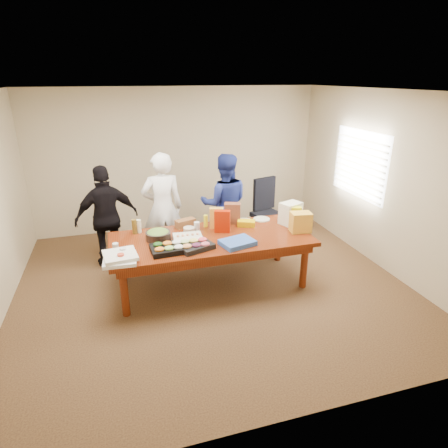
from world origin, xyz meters
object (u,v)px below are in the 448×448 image
object	(u,v)px
sheet_cake	(188,238)
person_right	(225,204)
salad_bowl	(158,236)
conference_table	(212,261)
office_chair	(268,213)
person_center	(163,208)

from	to	relation	value
sheet_cake	person_right	bearing A→B (deg)	56.33
sheet_cake	salad_bowl	bearing A→B (deg)	163.07
sheet_cake	salad_bowl	distance (m)	0.42
conference_table	office_chair	xyz separation A→B (m)	(1.38, 1.24, 0.18)
person_center	salad_bowl	world-z (taller)	person_center
person_right	salad_bowl	distance (m)	1.56
person_right	salad_bowl	world-z (taller)	person_right
person_right	sheet_cake	distance (m)	1.39
sheet_cake	office_chair	bearing A→B (deg)	40.20
office_chair	person_center	world-z (taller)	person_center
conference_table	person_center	bearing A→B (deg)	117.53
person_right	salad_bowl	size ratio (longest dim) A/B	4.91
conference_table	salad_bowl	distance (m)	0.85
person_center	person_right	bearing A→B (deg)	-177.77
person_right	salad_bowl	xyz separation A→B (m)	(-1.24, -0.95, -0.05)
office_chair	person_center	xyz separation A→B (m)	(-1.92, -0.21, 0.35)
person_center	salad_bowl	distance (m)	0.91
office_chair	person_right	distance (m)	0.93
office_chair	sheet_cake	xyz separation A→B (m)	(-1.72, -1.25, 0.23)
person_center	sheet_cake	distance (m)	1.06
person_center	person_right	xyz separation A→B (m)	(1.05, 0.06, -0.04)
office_chair	sheet_cake	distance (m)	2.14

